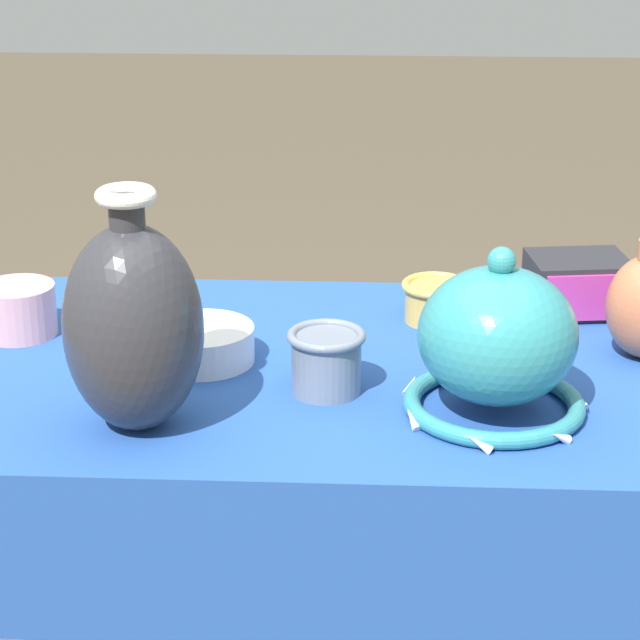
{
  "coord_description": "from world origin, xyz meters",
  "views": [
    {
      "loc": [
        0.04,
        -1.55,
        1.42
      ],
      "look_at": [
        -0.03,
        -0.13,
        0.87
      ],
      "focal_mm": 70.0,
      "sensor_mm": 36.0,
      "label": 1
    }
  ],
  "objects_px": {
    "vase_dome_bell": "(497,345)",
    "mosaic_tile_box": "(577,285)",
    "pot_squat_rose": "(18,310)",
    "cup_wide_slate": "(326,359)",
    "pot_squat_porcelain": "(201,345)",
    "vase_tall_bulbous": "(133,326)",
    "cup_wide_ochre": "(436,299)"
  },
  "relations": [
    {
      "from": "pot_squat_rose",
      "to": "pot_squat_porcelain",
      "type": "height_order",
      "value": "pot_squat_rose"
    },
    {
      "from": "cup_wide_slate",
      "to": "vase_dome_bell",
      "type": "bearing_deg",
      "value": -13.28
    },
    {
      "from": "vase_dome_bell",
      "to": "pot_squat_porcelain",
      "type": "relative_size",
      "value": 1.66
    },
    {
      "from": "cup_wide_slate",
      "to": "pot_squat_porcelain",
      "type": "bearing_deg",
      "value": 153.16
    },
    {
      "from": "cup_wide_slate",
      "to": "mosaic_tile_box",
      "type": "bearing_deg",
      "value": 40.35
    },
    {
      "from": "vase_dome_bell",
      "to": "cup_wide_slate",
      "type": "xyz_separation_m",
      "value": [
        -0.21,
        0.05,
        -0.04
      ]
    },
    {
      "from": "mosaic_tile_box",
      "to": "pot_squat_rose",
      "type": "bearing_deg",
      "value": -178.62
    },
    {
      "from": "vase_dome_bell",
      "to": "pot_squat_rose",
      "type": "bearing_deg",
      "value": 161.21
    },
    {
      "from": "pot_squat_porcelain",
      "to": "vase_tall_bulbous",
      "type": "bearing_deg",
      "value": -103.68
    },
    {
      "from": "mosaic_tile_box",
      "to": "pot_squat_rose",
      "type": "distance_m",
      "value": 0.82
    },
    {
      "from": "pot_squat_rose",
      "to": "vase_tall_bulbous",
      "type": "bearing_deg",
      "value": -51.75
    },
    {
      "from": "mosaic_tile_box",
      "to": "pot_squat_rose",
      "type": "height_order",
      "value": "mosaic_tile_box"
    },
    {
      "from": "vase_tall_bulbous",
      "to": "cup_wide_ochre",
      "type": "bearing_deg",
      "value": 44.76
    },
    {
      "from": "cup_wide_ochre",
      "to": "pot_squat_rose",
      "type": "bearing_deg",
      "value": -172.19
    },
    {
      "from": "vase_tall_bulbous",
      "to": "mosaic_tile_box",
      "type": "bearing_deg",
      "value": 35.65
    },
    {
      "from": "vase_dome_bell",
      "to": "mosaic_tile_box",
      "type": "height_order",
      "value": "vase_dome_bell"
    },
    {
      "from": "cup_wide_ochre",
      "to": "mosaic_tile_box",
      "type": "bearing_deg",
      "value": 13.43
    },
    {
      "from": "vase_tall_bulbous",
      "to": "pot_squat_rose",
      "type": "xyz_separation_m",
      "value": [
        -0.22,
        0.29,
        -0.09
      ]
    },
    {
      "from": "pot_squat_rose",
      "to": "vase_dome_bell",
      "type": "bearing_deg",
      "value": -18.79
    },
    {
      "from": "pot_squat_rose",
      "to": "cup_wide_slate",
      "type": "relative_size",
      "value": 1.06
    },
    {
      "from": "vase_dome_bell",
      "to": "cup_wide_ochre",
      "type": "relative_size",
      "value": 2.37
    },
    {
      "from": "cup_wide_ochre",
      "to": "pot_squat_porcelain",
      "type": "distance_m",
      "value": 0.36
    },
    {
      "from": "pot_squat_rose",
      "to": "cup_wide_ochre",
      "type": "bearing_deg",
      "value": 7.81
    },
    {
      "from": "cup_wide_ochre",
      "to": "cup_wide_slate",
      "type": "height_order",
      "value": "cup_wide_slate"
    },
    {
      "from": "pot_squat_porcelain",
      "to": "pot_squat_rose",
      "type": "bearing_deg",
      "value": 162.5
    },
    {
      "from": "cup_wide_slate",
      "to": "pot_squat_porcelain",
      "type": "height_order",
      "value": "cup_wide_slate"
    },
    {
      "from": "vase_tall_bulbous",
      "to": "pot_squat_rose",
      "type": "distance_m",
      "value": 0.38
    },
    {
      "from": "pot_squat_rose",
      "to": "cup_wide_slate",
      "type": "xyz_separation_m",
      "value": [
        0.45,
        -0.17,
        0.01
      ]
    },
    {
      "from": "mosaic_tile_box",
      "to": "pot_squat_rose",
      "type": "xyz_separation_m",
      "value": [
        -0.81,
        -0.13,
        -0.01
      ]
    },
    {
      "from": "mosaic_tile_box",
      "to": "cup_wide_ochre",
      "type": "bearing_deg",
      "value": -174.49
    },
    {
      "from": "vase_dome_bell",
      "to": "mosaic_tile_box",
      "type": "distance_m",
      "value": 0.39
    },
    {
      "from": "vase_dome_bell",
      "to": "cup_wide_slate",
      "type": "distance_m",
      "value": 0.22
    }
  ]
}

